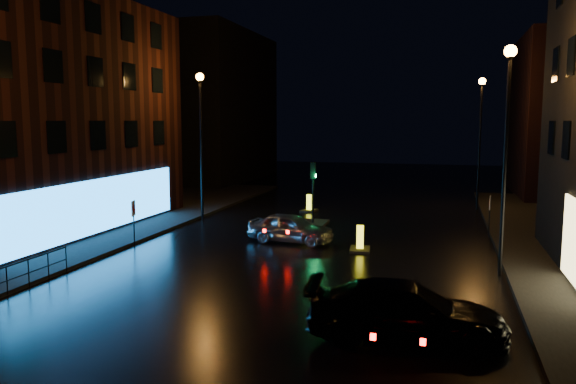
% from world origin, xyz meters
% --- Properties ---
extents(ground, '(120.00, 120.00, 0.00)m').
position_xyz_m(ground, '(0.00, 0.00, 0.00)').
color(ground, black).
rests_on(ground, ground).
extents(pavement_left, '(12.00, 44.00, 0.15)m').
position_xyz_m(pavement_left, '(-14.00, 8.00, 0.07)').
color(pavement_left, black).
rests_on(pavement_left, ground).
extents(building_left, '(10.00, 18.00, 12.00)m').
position_xyz_m(building_left, '(-15.50, 8.00, 6.00)').
color(building_left, black).
rests_on(building_left, ground).
extents(building_far_left, '(8.00, 16.00, 14.00)m').
position_xyz_m(building_far_left, '(-16.00, 35.00, 7.00)').
color(building_far_left, black).
rests_on(building_far_left, ground).
extents(building_far_right, '(8.00, 14.00, 12.00)m').
position_xyz_m(building_far_right, '(15.00, 32.00, 6.00)').
color(building_far_right, black).
rests_on(building_far_right, ground).
extents(street_lamp_lfar, '(0.44, 0.44, 8.37)m').
position_xyz_m(street_lamp_lfar, '(-7.80, 14.00, 5.56)').
color(street_lamp_lfar, black).
rests_on(street_lamp_lfar, ground).
extents(street_lamp_rnear, '(0.44, 0.44, 8.37)m').
position_xyz_m(street_lamp_rnear, '(7.80, 6.00, 5.56)').
color(street_lamp_rnear, black).
rests_on(street_lamp_rnear, ground).
extents(street_lamp_rfar, '(0.44, 0.44, 8.37)m').
position_xyz_m(street_lamp_rfar, '(7.80, 22.00, 5.56)').
color(street_lamp_rfar, black).
rests_on(street_lamp_rfar, ground).
extents(traffic_signal, '(1.40, 2.40, 3.45)m').
position_xyz_m(traffic_signal, '(-1.20, 14.00, 0.50)').
color(traffic_signal, black).
rests_on(traffic_signal, ground).
extents(guard_railing, '(0.05, 6.04, 1.00)m').
position_xyz_m(guard_railing, '(-8.00, -1.00, 0.74)').
color(guard_railing, black).
rests_on(guard_railing, ground).
extents(silver_hatchback, '(4.23, 2.14, 1.38)m').
position_xyz_m(silver_hatchback, '(-1.20, 9.37, 0.69)').
color(silver_hatchback, '#B4B7BC').
rests_on(silver_hatchback, ground).
extents(dark_sedan, '(5.38, 2.62, 1.51)m').
position_xyz_m(dark_sedan, '(4.84, -1.26, 0.75)').
color(dark_sedan, black).
rests_on(dark_sedan, ground).
extents(bollard_near, '(0.99, 1.38, 1.13)m').
position_xyz_m(bollard_near, '(2.21, 8.49, 0.25)').
color(bollard_near, black).
rests_on(bollard_near, ground).
extents(bollard_far, '(1.00, 1.34, 1.08)m').
position_xyz_m(bollard_far, '(-2.47, 18.40, 0.24)').
color(bollard_far, black).
rests_on(bollard_far, ground).
extents(road_sign_left, '(0.19, 0.50, 2.09)m').
position_xyz_m(road_sign_left, '(-7.87, 6.65, 1.56)').
color(road_sign_left, black).
rests_on(road_sign_left, ground).
extents(road_sign_right, '(0.12, 0.50, 2.06)m').
position_xyz_m(road_sign_right, '(7.90, 13.09, 1.54)').
color(road_sign_right, black).
rests_on(road_sign_right, ground).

